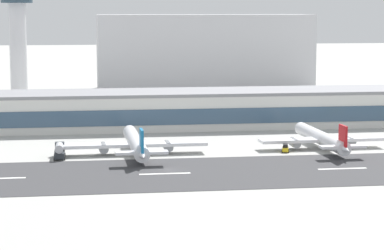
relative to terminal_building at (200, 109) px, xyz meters
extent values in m
plane|color=#A8A8A3|center=(-17.92, -69.97, -5.91)|extent=(1400.00, 1400.00, 0.00)
cube|color=#38383A|center=(-17.92, -74.65, -5.87)|extent=(800.00, 37.89, 0.08)
cube|color=white|center=(-19.42, -74.65, -5.83)|extent=(12.00, 1.20, 0.01)
cube|color=white|center=(23.30, -74.65, -5.83)|extent=(12.00, 1.20, 0.01)
cube|color=silver|center=(0.00, 0.06, -0.50)|extent=(182.74, 23.54, 10.81)
cube|color=#38516B|center=(0.00, -11.86, -1.04)|extent=(177.26, 0.30, 4.87)
cube|color=gray|center=(0.00, 0.06, 5.40)|extent=(184.57, 23.77, 1.00)
cylinder|color=silver|center=(-60.12, 38.99, 14.17)|extent=(6.09, 6.09, 40.17)
cube|color=#BCBCC1|center=(20.87, 123.57, 11.89)|extent=(101.43, 30.78, 35.59)
cylinder|color=silver|center=(-24.26, -46.87, -2.94)|extent=(4.44, 38.41, 3.84)
sphere|color=silver|center=(-24.56, -27.70, -2.94)|extent=(3.64, 3.64, 3.64)
cone|color=silver|center=(-23.96, -66.05, -2.94)|extent=(3.56, 6.96, 3.45)
cube|color=silver|center=(-24.25, -47.64, -3.32)|extent=(37.74, 6.35, 0.84)
cylinder|color=gray|center=(-15.78, -47.51, -3.99)|extent=(2.58, 5.41, 2.49)
cylinder|color=gray|center=(-32.72, -47.77, -3.99)|extent=(2.58, 5.41, 2.49)
cube|color=silver|center=(-23.98, -64.51, -2.55)|extent=(12.85, 3.37, 0.68)
cube|color=#1975B2|center=(-23.98, -64.51, 0.13)|extent=(0.70, 5.19, 6.14)
cylinder|color=black|center=(-24.23, -48.79, -5.38)|extent=(0.69, 0.69, 1.05)
cylinder|color=white|center=(26.89, -45.47, -3.05)|extent=(4.80, 36.97, 3.69)
sphere|color=white|center=(26.33, -27.03, -3.05)|extent=(3.50, 3.50, 3.50)
cone|color=white|center=(27.44, -63.90, -3.05)|extent=(3.52, 6.74, 3.32)
cube|color=white|center=(26.91, -46.20, -3.42)|extent=(34.88, 6.58, 0.81)
cylinder|color=gray|center=(34.72, -45.97, -4.07)|extent=(2.55, 5.23, 2.40)
cylinder|color=gray|center=(19.10, -46.44, -4.07)|extent=(2.55, 5.23, 2.40)
cube|color=white|center=(27.40, -62.42, -2.68)|extent=(11.89, 3.40, 0.65)
cube|color=red|center=(27.40, -62.42, -0.10)|extent=(0.74, 4.99, 5.90)
cylinder|color=black|center=(26.94, -47.31, -5.40)|extent=(0.66, 0.66, 1.01)
cube|color=#2D3338|center=(-44.02, -50.91, -4.76)|extent=(2.60, 8.50, 1.40)
cylinder|color=silver|center=(-44.02, -51.93, -3.01)|extent=(2.10, 5.78, 2.10)
cube|color=#2D3338|center=(-44.03, -47.68, -3.16)|extent=(2.39, 2.04, 1.80)
cylinder|color=black|center=(-42.73, -47.93, -5.46)|extent=(0.28, 0.90, 0.90)
cylinder|color=black|center=(-45.33, -47.93, -5.46)|extent=(0.28, 0.90, 0.90)
cylinder|color=black|center=(-42.72, -53.88, -5.46)|extent=(0.28, 0.90, 0.90)
cylinder|color=black|center=(-45.32, -53.88, -5.46)|extent=(0.28, 0.90, 0.90)
cube|color=gold|center=(15.61, -50.36, -5.11)|extent=(2.33, 3.49, 1.00)
cube|color=black|center=(15.61, -50.36, -4.16)|extent=(1.71, 2.17, 0.90)
cylinder|color=black|center=(14.56, -51.25, -5.61)|extent=(0.42, 0.65, 0.60)
cylinder|color=black|center=(16.11, -51.64, -5.61)|extent=(0.42, 0.65, 0.60)
cylinder|color=black|center=(15.11, -49.08, -5.61)|extent=(0.42, 0.65, 0.60)
cylinder|color=black|center=(16.66, -49.47, -5.61)|extent=(0.42, 0.65, 0.60)
camera|label=1|loc=(-38.80, -256.65, 31.78)|focal=75.29mm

